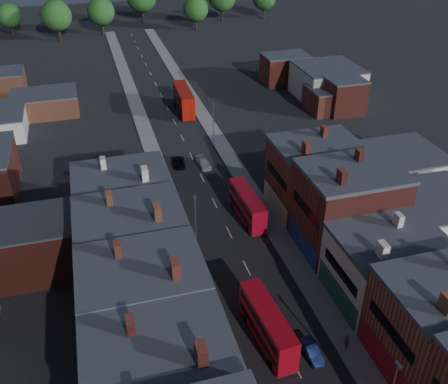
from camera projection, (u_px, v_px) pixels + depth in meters
pavement_west at (162, 177)px, 83.75m from camera, size 3.00×200.00×0.12m
pavement_east at (236, 167)px, 86.79m from camera, size 3.00×200.00×0.12m
lamp_post_2 at (196, 219)px, 65.27m from camera, size 0.25×0.70×8.12m
lamp_post_3 at (213, 121)px, 92.20m from camera, size 0.25×0.70×8.12m
bus_0 at (268, 325)px, 52.66m from camera, size 3.15×10.34×4.40m
bus_1 at (247, 205)px, 72.35m from camera, size 2.82×10.00×4.28m
bus_2 at (184, 100)px, 106.31m from camera, size 3.34×12.00×5.15m
car_1 at (311, 351)px, 51.88m from camera, size 1.50×3.86×1.25m
car_2 at (179, 163)px, 86.99m from camera, size 2.43×4.38×1.16m
car_3 at (203, 163)px, 86.72m from camera, size 2.27×4.58×1.28m
ped_3 at (347, 341)px, 52.53m from camera, size 0.63×1.10×1.76m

